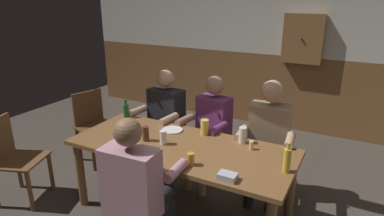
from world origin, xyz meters
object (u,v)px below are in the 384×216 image
object	(u,v)px
person_3	(137,184)
table_candle	(251,145)
condiment_caddy	(227,176)
person_2	(268,135)
bottle_1	(287,160)
pint_glass_2	(205,127)
pint_glass_4	(130,143)
plate_0	(172,130)
pint_glass_3	(146,134)
dining_table	(181,154)
chair_empty_near_left	(94,124)
person_1	(210,127)
chair_empty_near_right	(12,157)
bottle_0	(126,110)
wall_dart_cabinet	(303,39)
pint_glass_0	(191,159)
pint_glass_1	(243,135)
person_0	(163,117)
pint_glass_5	(163,137)

from	to	relation	value
person_3	table_candle	xyz separation A→B (m)	(0.60, 0.88, 0.09)
condiment_caddy	person_2	bearing A→B (deg)	88.57
person_2	condiment_caddy	world-z (taller)	person_2
condiment_caddy	bottle_1	world-z (taller)	bottle_1
pint_glass_2	bottle_1	bearing A→B (deg)	-21.97
pint_glass_4	plate_0	bearing A→B (deg)	76.35
bottle_1	pint_glass_3	distance (m)	1.31
table_candle	dining_table	bearing A→B (deg)	-159.79
person_3	chair_empty_near_left	bearing A→B (deg)	140.22
plate_0	pint_glass_3	bearing A→B (deg)	-107.05
person_1	chair_empty_near_right	xyz separation A→B (m)	(-1.62, -1.24, -0.19)
chair_empty_near_right	bottle_0	bearing A→B (deg)	122.11
person_2	table_candle	bearing A→B (deg)	79.90
person_3	wall_dart_cabinet	size ratio (longest dim) A/B	1.77
condiment_caddy	pint_glass_0	xyz separation A→B (m)	(-0.35, 0.07, 0.03)
person_1	pint_glass_1	size ratio (longest dim) A/B	7.99
person_0	condiment_caddy	world-z (taller)	person_0
dining_table	chair_empty_near_left	size ratio (longest dim) A/B	2.34
dining_table	person_1	distance (m)	0.65
table_candle	wall_dart_cabinet	distance (m)	2.45
dining_table	chair_empty_near_right	size ratio (longest dim) A/B	2.34
person_2	person_1	bearing A→B (deg)	-4.51
condiment_caddy	pint_glass_5	size ratio (longest dim) A/B	1.07
chair_empty_near_right	pint_glass_5	bearing A→B (deg)	90.22
chair_empty_near_right	wall_dart_cabinet	size ratio (longest dim) A/B	1.26
condiment_caddy	plate_0	bearing A→B (deg)	144.62
person_2	dining_table	bearing A→B (deg)	40.65
chair_empty_near_left	pint_glass_5	xyz separation A→B (m)	(1.39, -0.52, 0.31)
table_candle	pint_glass_5	distance (m)	0.80
dining_table	pint_glass_4	xyz separation A→B (m)	(-0.37, -0.26, 0.14)
pint_glass_5	wall_dart_cabinet	xyz separation A→B (m)	(0.70, 2.63, 0.64)
table_candle	pint_glass_5	size ratio (longest dim) A/B	0.61
dining_table	chair_empty_near_left	xyz separation A→B (m)	(-1.54, 0.47, -0.16)
person_2	condiment_caddy	bearing A→B (deg)	82.25
chair_empty_near_left	person_3	bearing A→B (deg)	70.61
pint_glass_0	wall_dart_cabinet	bearing A→B (deg)	84.24
dining_table	pint_glass_5	world-z (taller)	pint_glass_5
chair_empty_near_right	bottle_0	world-z (taller)	bottle_0
table_candle	wall_dart_cabinet	bearing A→B (deg)	91.37
pint_glass_2	pint_glass_3	world-z (taller)	pint_glass_2
pint_glass_0	pint_glass_1	size ratio (longest dim) A/B	0.68
plate_0	table_candle	bearing A→B (deg)	-2.19
person_0	bottle_0	bearing A→B (deg)	55.12
person_0	pint_glass_3	xyz separation A→B (m)	(0.28, -0.73, 0.12)
condiment_caddy	pint_glass_3	size ratio (longest dim) A/B	0.99
person_3	bottle_1	distance (m)	1.16
condiment_caddy	pint_glass_0	distance (m)	0.36
condiment_caddy	wall_dart_cabinet	world-z (taller)	wall_dart_cabinet
condiment_caddy	chair_empty_near_left	bearing A→B (deg)	159.05
person_2	plate_0	bearing A→B (deg)	19.34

